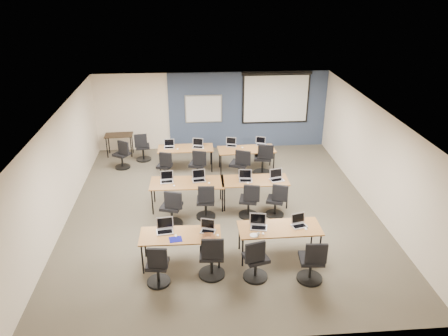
{
  "coord_description": "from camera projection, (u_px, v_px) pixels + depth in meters",
  "views": [
    {
      "loc": [
        -0.75,
        -10.08,
        5.86
      ],
      "look_at": [
        0.09,
        0.4,
        1.04
      ],
      "focal_mm": 35.0,
      "sensor_mm": 36.0,
      "label": 1
    }
  ],
  "objects": [
    {
      "name": "laptop_1",
      "position": [
        208.0,
        228.0,
        9.34
      ],
      "size": [
        0.31,
        0.26,
        0.24
      ],
      "rotation": [
        0.0,
        0.0,
        -0.3
      ],
      "color": "#AFAFB0",
      "rests_on": "training_table_front_left"
    },
    {
      "name": "training_table_mid_right",
      "position": [
        255.0,
        181.0,
        11.64
      ],
      "size": [
        1.79,
        0.74,
        0.73
      ],
      "rotation": [
        0.0,
        0.0,
        -0.01
      ],
      "color": "#9E6930",
      "rests_on": "floor"
    },
    {
      "name": "task_chair_1",
      "position": [
        212.0,
        260.0,
        8.94
      ],
      "size": [
        0.55,
        0.55,
        1.03
      ],
      "rotation": [
        0.0,
        0.0,
        -0.05
      ],
      "color": "black",
      "rests_on": "floor"
    },
    {
      "name": "mouse_6",
      "position": [
        248.0,
        183.0,
        11.43
      ],
      "size": [
        0.08,
        0.1,
        0.03
      ],
      "primitive_type": "ellipsoid",
      "rotation": [
        0.0,
        0.0,
        -0.27
      ],
      "color": "white",
      "rests_on": "training_table_mid_right"
    },
    {
      "name": "task_chair_5",
      "position": [
        206.0,
        204.0,
        11.08
      ],
      "size": [
        0.5,
        0.5,
        0.99
      ],
      "rotation": [
        0.0,
        0.0,
        -0.07
      ],
      "color": "black",
      "rests_on": "floor"
    },
    {
      "name": "task_chair_9",
      "position": [
        198.0,
        167.0,
        13.13
      ],
      "size": [
        0.52,
        0.51,
        0.99
      ],
      "rotation": [
        0.0,
        0.0,
        -0.29
      ],
      "color": "black",
      "rests_on": "floor"
    },
    {
      "name": "mouse_1",
      "position": [
        218.0,
        235.0,
        9.19
      ],
      "size": [
        0.07,
        0.1,
        0.03
      ],
      "primitive_type": "ellipsoid",
      "rotation": [
        0.0,
        0.0,
        -0.19
      ],
      "color": "white",
      "rests_on": "training_table_front_left"
    },
    {
      "name": "spare_chair_a",
      "position": [
        143.0,
        149.0,
        14.44
      ],
      "size": [
        0.5,
        0.5,
        0.99
      ],
      "rotation": [
        0.0,
        0.0,
        0.13
      ],
      "color": "black",
      "rests_on": "floor"
    },
    {
      "name": "wall_front",
      "position": [
        243.0,
        277.0,
        6.99
      ],
      "size": [
        8.0,
        0.04,
        2.7
      ],
      "primitive_type": "cube",
      "color": "beige",
      "rests_on": "ground"
    },
    {
      "name": "training_table_mid_left",
      "position": [
        187.0,
        184.0,
        11.51
      ],
      "size": [
        1.94,
        0.81,
        0.73
      ],
      "rotation": [
        0.0,
        0.0,
        -0.03
      ],
      "color": "brown",
      "rests_on": "floor"
    },
    {
      "name": "wall_back",
      "position": [
        212.0,
        111.0,
        15.15
      ],
      "size": [
        8.0,
        0.04,
        2.7
      ],
      "primitive_type": "cube",
      "color": "beige",
      "rests_on": "ground"
    },
    {
      "name": "laptop_0",
      "position": [
        165.0,
        228.0,
        9.34
      ],
      "size": [
        0.36,
        0.3,
        0.27
      ],
      "rotation": [
        0.0,
        0.0,
        0.13
      ],
      "color": "#B9B9BA",
      "rests_on": "training_table_front_left"
    },
    {
      "name": "mouse_7",
      "position": [
        282.0,
        181.0,
        11.56
      ],
      "size": [
        0.08,
        0.1,
        0.03
      ],
      "primitive_type": "ellipsoid",
      "rotation": [
        0.0,
        0.0,
        0.23
      ],
      "color": "white",
      "rests_on": "training_table_mid_right"
    },
    {
      "name": "task_chair_11",
      "position": [
        263.0,
        161.0,
        13.45
      ],
      "size": [
        0.58,
        0.58,
        1.05
      ],
      "rotation": [
        0.0,
        0.0,
        -0.17
      ],
      "color": "black",
      "rests_on": "floor"
    },
    {
      "name": "mouse_8",
      "position": [
        178.0,
        149.0,
        13.57
      ],
      "size": [
        0.09,
        0.11,
        0.03
      ],
      "primitive_type": "ellipsoid",
      "rotation": [
        0.0,
        0.0,
        -0.33
      ],
      "color": "white",
      "rests_on": "training_table_back_left"
    },
    {
      "name": "task_chair_7",
      "position": [
        276.0,
        203.0,
        11.17
      ],
      "size": [
        0.5,
        0.48,
        0.96
      ],
      "rotation": [
        0.0,
        0.0,
        -0.35
      ],
      "color": "black",
      "rests_on": "floor"
    },
    {
      "name": "whiteboard",
      "position": [
        204.0,
        109.0,
        15.02
      ],
      "size": [
        1.28,
        0.03,
        0.98
      ],
      "color": "#A4ACAF",
      "rests_on": "wall_back"
    },
    {
      "name": "task_chair_4",
      "position": [
        172.0,
        211.0,
        10.75
      ],
      "size": [
        0.55,
        0.54,
        1.01
      ],
      "rotation": [
        0.0,
        0.0,
        -0.3
      ],
      "color": "black",
      "rests_on": "floor"
    },
    {
      "name": "mouse_9",
      "position": [
        203.0,
        148.0,
        13.63
      ],
      "size": [
        0.09,
        0.11,
        0.04
      ],
      "primitive_type": "ellipsoid",
      "rotation": [
        0.0,
        0.0,
        0.26
      ],
      "color": "white",
      "rests_on": "training_table_back_left"
    },
    {
      "name": "coffee_cup",
      "position": [
        258.0,
        235.0,
        9.16
      ],
      "size": [
        0.06,
        0.06,
        0.05
      ],
      "primitive_type": "imported",
      "rotation": [
        0.0,
        0.0,
        -0.02
      ],
      "color": "white",
      "rests_on": "snack_plate"
    },
    {
      "name": "wall_left",
      "position": [
        61.0,
        169.0,
        10.78
      ],
      "size": [
        0.04,
        9.0,
        2.7
      ],
      "primitive_type": "cube",
      "color": "beige",
      "rests_on": "ground"
    },
    {
      "name": "laptop_6",
      "position": [
        245.0,
        178.0,
        11.58
      ],
      "size": [
        0.35,
        0.3,
        0.26
      ],
      "rotation": [
        0.0,
        0.0,
        -0.12
      ],
      "color": "silver",
      "rests_on": "training_table_mid_right"
    },
    {
      "name": "task_chair_0",
      "position": [
        158.0,
        268.0,
        8.72
      ],
      "size": [
        0.48,
        0.48,
        0.97
      ],
      "rotation": [
        0.0,
        0.0,
        -0.14
      ],
      "color": "black",
      "rests_on": "floor"
    },
    {
      "name": "snack_plate",
      "position": [
        254.0,
        235.0,
        9.2
      ],
      "size": [
        0.2,
        0.2,
        0.01
      ],
      "primitive_type": "cylinder",
      "rotation": [
        0.0,
        0.0,
        -0.1
      ],
      "color": "white",
      "rests_on": "training_table_front_right"
    },
    {
      "name": "laptop_7",
      "position": [
        276.0,
        177.0,
        11.61
      ],
      "size": [
        0.36,
        0.3,
        0.27
      ],
      "rotation": [
        0.0,
        0.0,
        0.23
      ],
      "color": "#AFAFBB",
      "rests_on": "training_table_mid_right"
    },
    {
      "name": "mouse_5",
      "position": [
        209.0,
        183.0,
        11.43
      ],
      "size": [
        0.06,
        0.09,
        0.03
      ],
      "primitive_type": "ellipsoid",
      "rotation": [
        0.0,
        0.0,
        0.03
      ],
      "color": "white",
      "rests_on": "training_table_mid_left"
    },
    {
      "name": "task_chair_8",
      "position": [
        165.0,
        168.0,
        13.12
      ],
      "size": [
        0.47,
        0.46,
        0.95
      ],
      "rotation": [
        0.0,
        0.0,
        -0.31
      ],
      "color": "black",
      "rests_on": "floor"
    },
    {
      "name": "mouse_3",
      "position": [
        306.0,
        229.0,
        9.41
      ],
      "size": [
        0.08,
        0.11,
        0.03
      ],
      "primitive_type": "ellipsoid",
      "rotation": [
        0.0,
        0.0,
        -0.28
      ],
      "color": "white",
      "rests_on": "training_table_front_right"
    },
    {
      "name": "blue_mousepad",
      "position": [
        176.0,
        239.0,
        9.06
      ],
      "size": [
        0.29,
        0.26,
        0.01
      ],
      "primitive_type": "cube",
      "rotation": [
        0.0,
        0.0,
        0.15
      ],
      "color": "#0B0C7C",
      "rests_on": "training_table_front_left"
    },
    {
      "name": "laptop_10",
      "position": [
        231.0,
        144.0,
        13.84
      ],
      "size": [
        0.32,
        0.27,
        0.25
      ],
      "rotation": [
        0.0,
        0.0,
        -0.24
      ],
      "color": "#ABABAB",
      "rests_on": "training_table_back_right"
    },
    {
      "name": "mouse_2",
      "position": [
        263.0,
        234.0,
        9.24
      ],
      "size": [
        0.07,
        0.1,
        0.03
      ],
      "primitive_type": "ellipsoid",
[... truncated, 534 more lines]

